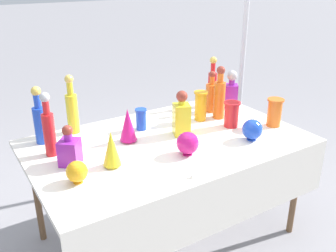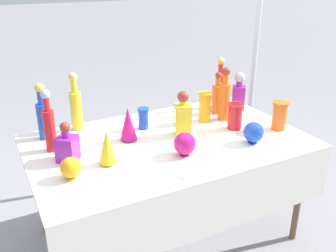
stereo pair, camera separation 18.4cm
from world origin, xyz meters
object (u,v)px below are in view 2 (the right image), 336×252
Objects in this scene: fluted_vase_1 at (128,124)px; round_bowl_0 at (254,132)px; tall_bottle_4 at (224,98)px; square_decanter_0 at (67,146)px; fluted_vase_0 at (107,147)px; slender_vase_2 at (205,106)px; tall_bottle_5 at (49,124)px; slender_vase_1 at (235,115)px; slender_vase_3 at (280,115)px; tall_bottle_1 at (76,106)px; round_bowl_1 at (185,144)px; tall_bottle_3 at (217,97)px; round_bowl_2 at (71,168)px; square_decanter_1 at (239,93)px; tall_bottle_2 at (220,86)px; tall_bottle_0 at (43,116)px; canopy_pole at (254,62)px; square_decanter_2 at (183,116)px.

fluted_vase_1 is 1.58× the size of round_bowl_0.
square_decanter_0 is (-1.17, -0.12, -0.08)m from tall_bottle_4.
round_bowl_0 is at bearing -9.81° from fluted_vase_0.
slender_vase_2 is 0.47m from round_bowl_0.
tall_bottle_5 reaches higher than slender_vase_1.
fluted_vase_1 is (-0.99, 0.31, 0.01)m from slender_vase_3.
round_bowl_1 is at bearing -55.64° from tall_bottle_1.
round_bowl_0 is 0.98× the size of round_bowl_1.
tall_bottle_3 is 1.23m from square_decanter_0.
tall_bottle_3 is 1.77× the size of slender_vase_1.
tall_bottle_3 is at bearing 20.61° from round_bowl_2.
tall_bottle_5 reaches higher than fluted_vase_1.
round_bowl_0 is at bearing -99.01° from tall_bottle_4.
square_decanter_1 is at bearing 28.97° from tall_bottle_4.
slender_vase_1 is 1.29× the size of round_bowl_0.
tall_bottle_2 reaches higher than square_decanter_0.
tall_bottle_3 is at bearing 3.65° from tall_bottle_5.
round_bowl_0 is (1.16, -0.68, -0.08)m from tall_bottle_0.
canopy_pole is (0.69, 0.66, 0.16)m from slender_vase_1.
fluted_vase_1 is at bearing -175.01° from slender_vase_2.
round_bowl_2 is (-0.67, 0.04, -0.01)m from round_bowl_1.
canopy_pole is (1.89, 0.23, 0.10)m from tall_bottle_0.
canopy_pole reaches higher than slender_vase_3.
square_decanter_1 is 0.91m from round_bowl_1.
tall_bottle_3 is 1.27m from tall_bottle_5.
tall_bottle_5 is 2.16× the size of slender_vase_1.
slender_vase_2 is 0.98× the size of fluted_vase_1.
slender_vase_2 is at bearing 116.91° from slender_vase_1.
tall_bottle_4 is 1.18m from square_decanter_0.
tall_bottle_0 is 1.26m from tall_bottle_4.
tall_bottle_1 is 1.31× the size of square_decanter_2.
square_decanter_1 is at bearing 9.75° from square_decanter_0.
square_decanter_0 is 1.42m from slender_vase_3.
square_decanter_0 reaches higher than round_bowl_1.
tall_bottle_1 is 1.03× the size of tall_bottle_5.
tall_bottle_0 is at bearing -173.20° from canopy_pole.
canopy_pole reaches higher than tall_bottle_0.
tall_bottle_0 is at bearing 98.69° from square_decanter_0.
slender_vase_1 is 0.86× the size of fluted_vase_0.
slender_vase_2 is 1.51× the size of round_bowl_1.
slender_vase_2 is 1.54× the size of round_bowl_0.
slender_vase_2 reaches higher than slender_vase_3.
tall_bottle_3 is 1.06× the size of square_decanter_1.
fluted_vase_0 is (-1.20, -0.39, -0.03)m from square_decanter_1.
canopy_pole is (1.66, 0.18, 0.09)m from tall_bottle_1.
tall_bottle_3 is at bearing 11.94° from square_decanter_0.
slender_vase_1 is at bearing -3.13° from square_decanter_0.
tall_bottle_2 is 3.27× the size of round_bowl_2.
square_decanter_1 is at bearing -5.41° from tall_bottle_0.
tall_bottle_5 is at bearing 168.69° from square_decanter_2.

